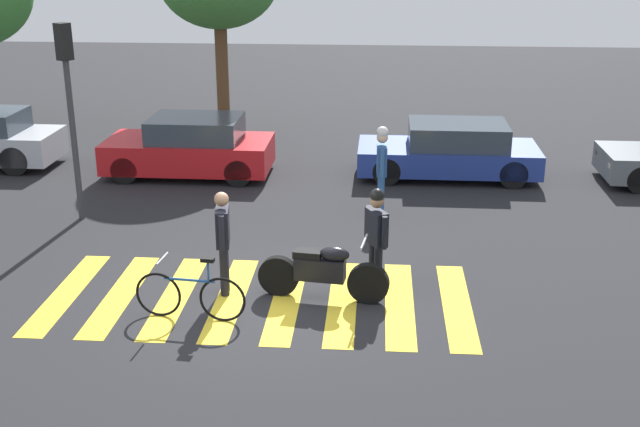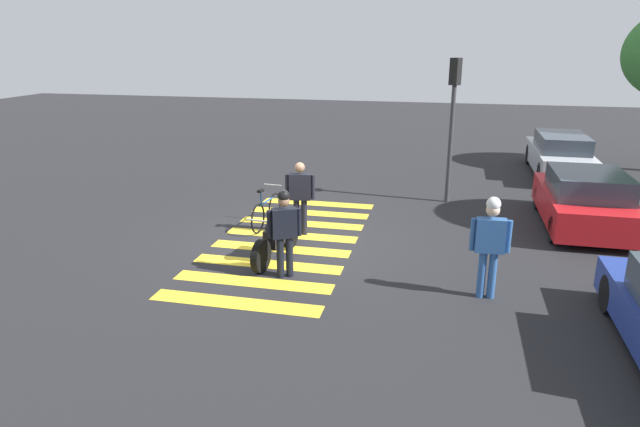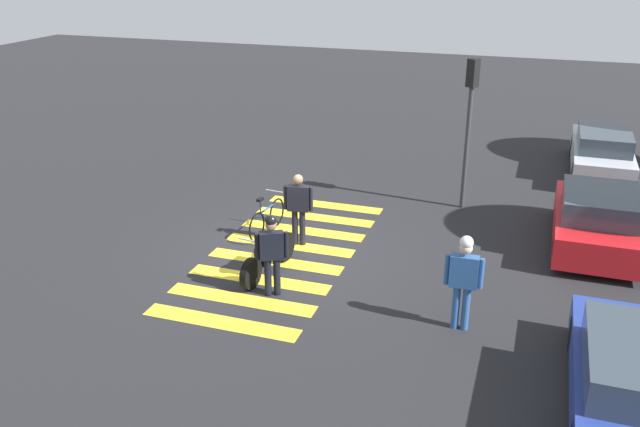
# 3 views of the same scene
# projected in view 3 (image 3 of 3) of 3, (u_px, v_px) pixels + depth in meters

# --- Properties ---
(ground_plane) EXTENTS (60.00, 60.00, 0.00)m
(ground_plane) POSITION_uv_depth(u_px,v_px,m) (283.00, 253.00, 15.27)
(ground_plane) COLOR #232326
(police_motorcycle) EXTENTS (2.11, 0.62, 1.05)m
(police_motorcycle) POSITION_uv_depth(u_px,v_px,m) (269.00, 254.00, 14.17)
(police_motorcycle) COLOR black
(police_motorcycle) RESTS_ON ground_plane
(leaning_bicycle) EXTENTS (1.72, 0.46, 1.02)m
(leaning_bicycle) POSITION_uv_depth(u_px,v_px,m) (267.00, 218.00, 16.14)
(leaning_bicycle) COLOR black
(leaning_bicycle) RESTS_ON ground_plane
(officer_on_foot) EXTENTS (0.39, 0.60, 1.73)m
(officer_on_foot) POSITION_uv_depth(u_px,v_px,m) (272.00, 250.00, 13.11)
(officer_on_foot) COLOR black
(officer_on_foot) RESTS_ON ground_plane
(officer_by_motorcycle) EXTENTS (0.27, 0.68, 1.72)m
(officer_by_motorcycle) POSITION_uv_depth(u_px,v_px,m) (298.00, 205.00, 15.34)
(officer_by_motorcycle) COLOR black
(officer_by_motorcycle) RESTS_ON ground_plane
(pedestrian_bystander) EXTENTS (0.24, 0.69, 1.85)m
(pedestrian_bystander) POSITION_uv_depth(u_px,v_px,m) (464.00, 276.00, 11.91)
(pedestrian_bystander) COLOR #2D5999
(pedestrian_bystander) RESTS_ON ground_plane
(crosswalk_stripes) EXTENTS (6.75, 3.09, 0.01)m
(crosswalk_stripes) POSITION_uv_depth(u_px,v_px,m) (283.00, 253.00, 15.27)
(crosswalk_stripes) COLOR yellow
(crosswalk_stripes) RESTS_ON ground_plane
(car_silver_sedan) EXTENTS (4.62, 1.69, 1.41)m
(car_silver_sedan) POSITION_uv_depth(u_px,v_px,m) (602.00, 152.00, 20.23)
(car_silver_sedan) COLOR black
(car_silver_sedan) RESTS_ON ground_plane
(car_red_convertible) EXTENTS (3.93, 1.88, 1.41)m
(car_red_convertible) POSITION_uv_depth(u_px,v_px,m) (597.00, 220.00, 15.32)
(car_red_convertible) COLOR black
(car_red_convertible) RESTS_ON ground_plane
(car_blue_hatchback) EXTENTS (4.25, 1.88, 1.30)m
(car_blue_hatchback) POSITION_uv_depth(u_px,v_px,m) (640.00, 381.00, 9.83)
(car_blue_hatchback) COLOR black
(car_blue_hatchback) RESTS_ON ground_plane
(traffic_light_pole) EXTENTS (0.36, 0.33, 3.92)m
(traffic_light_pole) POSITION_uv_depth(u_px,v_px,m) (470.00, 109.00, 16.89)
(traffic_light_pole) COLOR #38383D
(traffic_light_pole) RESTS_ON ground_plane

